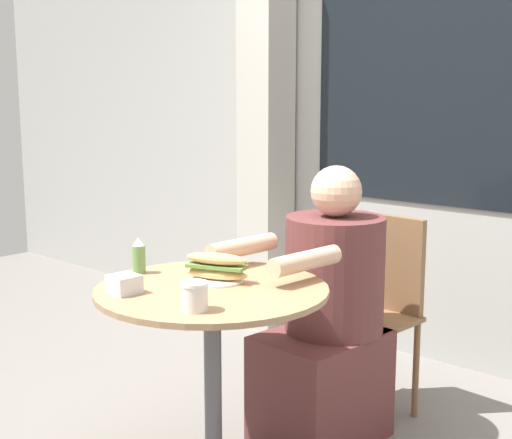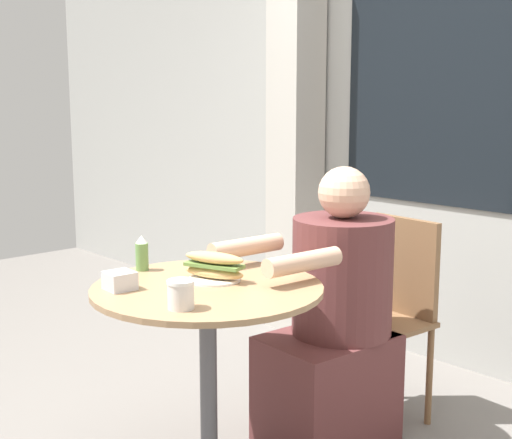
# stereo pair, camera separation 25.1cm
# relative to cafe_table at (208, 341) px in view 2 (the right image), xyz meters

# --- Properties ---
(storefront_wall) EXTENTS (8.00, 0.09, 2.80)m
(storefront_wall) POSITION_rel_cafe_table_xyz_m (-0.00, 1.72, 0.85)
(storefront_wall) COLOR #9E9E99
(storefront_wall) RESTS_ON ground_plane
(lattice_pillar) EXTENTS (0.24, 0.24, 2.40)m
(lattice_pillar) POSITION_rel_cafe_table_xyz_m (-1.08, 1.54, 0.64)
(lattice_pillar) COLOR #B2ADA3
(lattice_pillar) RESTS_ON ground_plane
(cafe_table) EXTENTS (0.79, 0.79, 0.75)m
(cafe_table) POSITION_rel_cafe_table_xyz_m (0.00, 0.00, 0.00)
(cafe_table) COLOR #997551
(cafe_table) RESTS_ON ground_plane
(diner_chair) EXTENTS (0.41, 0.41, 0.87)m
(diner_chair) POSITION_rel_cafe_table_xyz_m (0.06, 0.95, -0.03)
(diner_chair) COLOR brown
(diner_chair) RESTS_ON ground_plane
(seated_diner) EXTENTS (0.43, 0.73, 1.12)m
(seated_diner) POSITION_rel_cafe_table_xyz_m (0.05, 0.60, -0.08)
(seated_diner) COLOR brown
(seated_diner) RESTS_ON ground_plane
(sandwich_on_plate) EXTENTS (0.24, 0.18, 0.10)m
(sandwich_on_plate) POSITION_rel_cafe_table_xyz_m (-0.04, 0.06, 0.24)
(sandwich_on_plate) COLOR white
(sandwich_on_plate) RESTS_ON cafe_table
(drink_cup) EXTENTS (0.08, 0.08, 0.09)m
(drink_cup) POSITION_rel_cafe_table_xyz_m (0.15, -0.22, 0.24)
(drink_cup) COLOR silver
(drink_cup) RESTS_ON cafe_table
(napkin_box) EXTENTS (0.10, 0.10, 0.06)m
(napkin_box) POSITION_rel_cafe_table_xyz_m (-0.16, -0.24, 0.23)
(napkin_box) COLOR silver
(napkin_box) RESTS_ON cafe_table
(condiment_bottle) EXTENTS (0.05, 0.05, 0.13)m
(condiment_bottle) POSITION_rel_cafe_table_xyz_m (-0.33, -0.04, 0.26)
(condiment_bottle) COLOR #66934C
(condiment_bottle) RESTS_ON cafe_table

